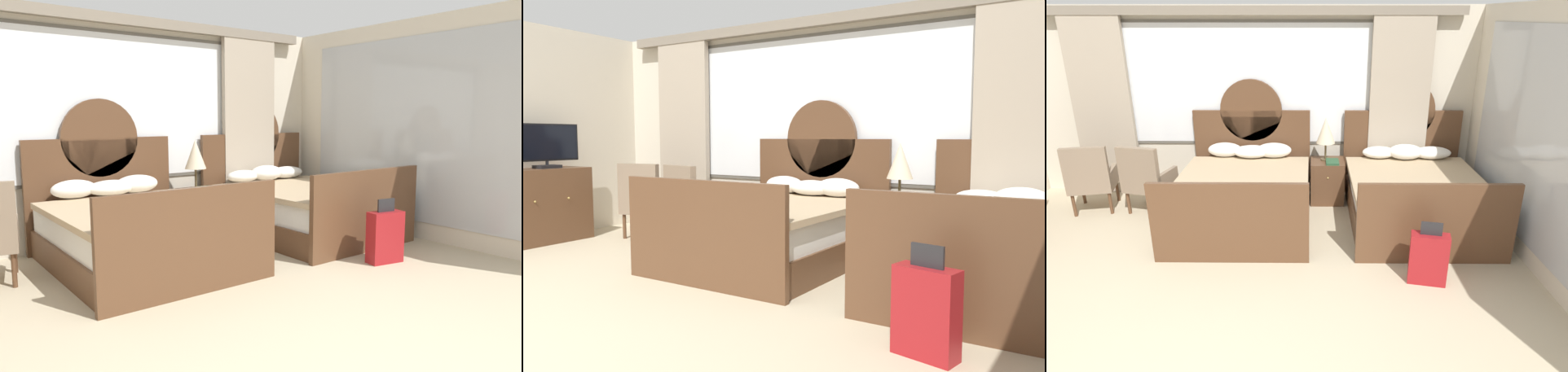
% 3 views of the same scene
% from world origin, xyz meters
% --- Properties ---
extents(wall_back_window, '(6.48, 0.22, 2.70)m').
position_xyz_m(wall_back_window, '(0.00, 4.34, 1.42)').
color(wall_back_window, beige).
rests_on(wall_back_window, ground_plane).
extents(bed_near_window, '(1.71, 2.16, 1.72)m').
position_xyz_m(bed_near_window, '(0.01, 3.26, 0.37)').
color(bed_near_window, brown).
rests_on(bed_near_window, ground_plane).
extents(bed_near_mirror, '(1.71, 2.16, 1.72)m').
position_xyz_m(bed_near_mirror, '(2.23, 3.25, 0.37)').
color(bed_near_mirror, brown).
rests_on(bed_near_mirror, ground_plane).
extents(nightstand_between_beds, '(0.47, 0.50, 0.61)m').
position_xyz_m(nightstand_between_beds, '(1.12, 3.89, 0.31)').
color(nightstand_between_beds, brown).
rests_on(nightstand_between_beds, ground_plane).
extents(table_lamp_on_nightstand, '(0.27, 0.27, 0.62)m').
position_xyz_m(table_lamp_on_nightstand, '(1.09, 3.93, 1.04)').
color(table_lamp_on_nightstand, brown).
rests_on(table_lamp_on_nightstand, nightstand_between_beds).
extents(book_on_nightstand, '(0.18, 0.26, 0.03)m').
position_xyz_m(book_on_nightstand, '(1.18, 3.80, 0.63)').
color(book_on_nightstand, '#285133').
rests_on(book_on_nightstand, nightstand_between_beds).
extents(tv_flatscreen, '(0.20, 0.86, 0.54)m').
position_xyz_m(tv_flatscreen, '(-2.96, 2.69, 1.19)').
color(tv_flatscreen, black).
rests_on(tv_flatscreen, dresser_minibar).
extents(armchair_by_window_left, '(0.67, 0.67, 0.96)m').
position_xyz_m(armchair_by_window_left, '(-1.35, 3.50, 0.49)').
color(armchair_by_window_left, '#84705B').
rests_on(armchair_by_window_left, ground_plane).
extents(armchair_by_window_centre, '(0.67, 0.67, 0.96)m').
position_xyz_m(armchair_by_window_centre, '(-2.12, 3.50, 0.49)').
color(armchair_by_window_centre, '#84705B').
rests_on(armchair_by_window_centre, ground_plane).
extents(suitcase_on_floor, '(0.40, 0.24, 0.67)m').
position_xyz_m(suitcase_on_floor, '(2.07, 1.76, 0.27)').
color(suitcase_on_floor, maroon).
rests_on(suitcase_on_floor, ground_plane).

